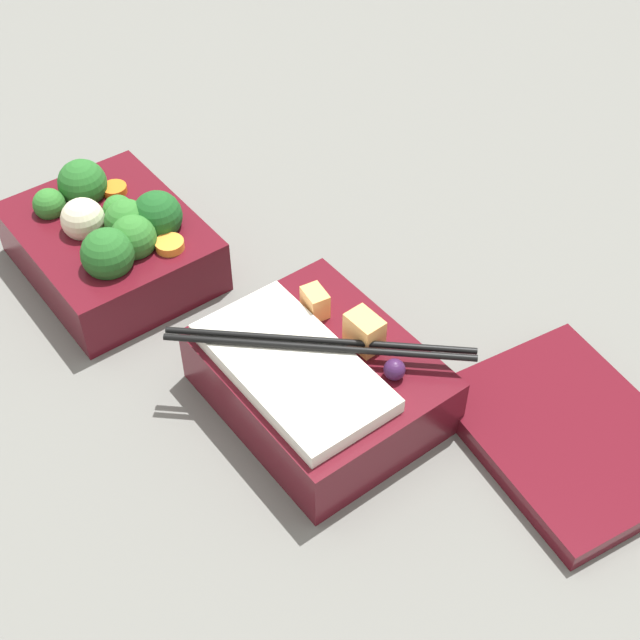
# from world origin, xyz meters

# --- Properties ---
(ground_plane) EXTENTS (3.00, 3.00, 0.00)m
(ground_plane) POSITION_xyz_m (0.00, 0.00, 0.00)
(ground_plane) COLOR slate
(bento_tray_vegetable) EXTENTS (0.17, 0.14, 0.09)m
(bento_tray_vegetable) POSITION_xyz_m (-0.11, -0.03, 0.04)
(bento_tray_vegetable) COLOR #510F19
(bento_tray_vegetable) RESTS_ON ground_plane
(bento_tray_rice) EXTENTS (0.17, 0.18, 0.08)m
(bento_tray_rice) POSITION_xyz_m (0.12, 0.02, 0.03)
(bento_tray_rice) COLOR #510F19
(bento_tray_rice) RESTS_ON ground_plane
(bento_lid) EXTENTS (0.19, 0.16, 0.02)m
(bento_lid) POSITION_xyz_m (0.26, 0.15, 0.01)
(bento_lid) COLOR #510F19
(bento_lid) RESTS_ON ground_plane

